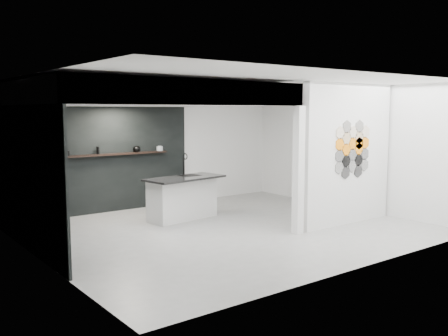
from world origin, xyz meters
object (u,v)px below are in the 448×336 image
Objects in this scene: kitchen_island at (183,197)px; bottle_dark at (98,150)px; glass_vase at (160,148)px; utensil_cup at (67,153)px; partition_panel at (348,154)px; glass_bowl at (160,149)px; wall_basin at (43,198)px; stockpot at (52,152)px; kettle at (137,149)px.

kitchen_island is 10.69× the size of bottle_dark.
glass_vase is 1.13× the size of utensil_cup.
bottle_dark is (-3.61, 3.87, 0.00)m from partition_panel.
glass_vase is at bearing 68.79° from kitchen_island.
utensil_cup is at bearing 180.00° from glass_bowl.
wall_basin is 2.37× the size of stockpot.
wall_basin is at bearing -112.73° from stockpot.
partition_panel reaches higher than glass_vase.
wall_basin is 3.61× the size of bottle_dark.
partition_panel is 3.49m from kitchen_island.
kitchen_island is (3.03, 0.52, -0.39)m from wall_basin.
utensil_cup is at bearing 180.00° from glass_vase.
stockpot reaches higher than utensil_cup.
kitchen_island is 2.58m from utensil_cup.
bottle_dark is at bearing 173.63° from kettle.
stockpot is 2.53m from glass_vase.
wall_basin is 3.51m from kettle.
wall_basin is 5.02× the size of glass_vase.
glass_vase is 0.72× the size of bottle_dark.
glass_bowl is 1.24× the size of glass_vase.
glass_bowl reaches higher than kitchen_island.
glass_bowl reaches higher than wall_basin.
partition_panel is 1.57× the size of kitchen_island.
partition_panel is at bearing -46.94° from bottle_dark.
glass_vase reaches higher than utensil_cup.
partition_panel is 4.70m from kettle.
wall_basin is 0.34× the size of kitchen_island.
kettle is 1.44× the size of glass_vase.
bottle_dark is (-0.93, 0.00, 0.01)m from kettle.
wall_basin is 4.05× the size of glass_bowl.
kettle is at bearing 36.53° from wall_basin.
stockpot reaches higher than glass_vase.
kitchen_island is at bearing -102.98° from glass_bowl.
bottle_dark is (-1.18, 1.54, 0.94)m from kitchen_island.
kitchen_island is at bearing 9.79° from wall_basin.
stockpot is at bearing 180.00° from utensil_cup.
wall_basin is 2.31m from stockpot.
glass_vase is 1.54m from bottle_dark.
bottle_dark is at bearing 0.00° from utensil_cup.
partition_panel reaches higher than kitchen_island.
kettle is 1.04× the size of bottle_dark.
glass_vase is at bearing 0.00° from bottle_dark.
utensil_cup is (-0.68, 0.00, -0.03)m from bottle_dark.
glass_bowl is at bearing 31.35° from wall_basin.
stockpot is at bearing 136.37° from kitchen_island.
glass_vase is at bearing 0.00° from stockpot.
kitchen_island is 2.83m from stockpot.
partition_panel reaches higher than glass_bowl.
utensil_cup is at bearing 180.00° from bottle_dark.
wall_basin is 4.00m from glass_bowl.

